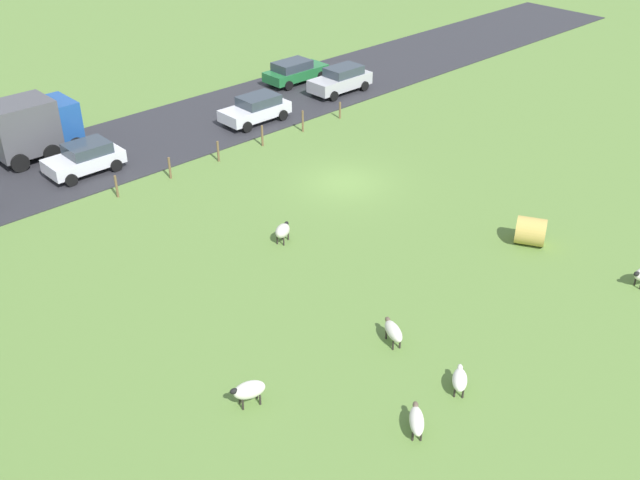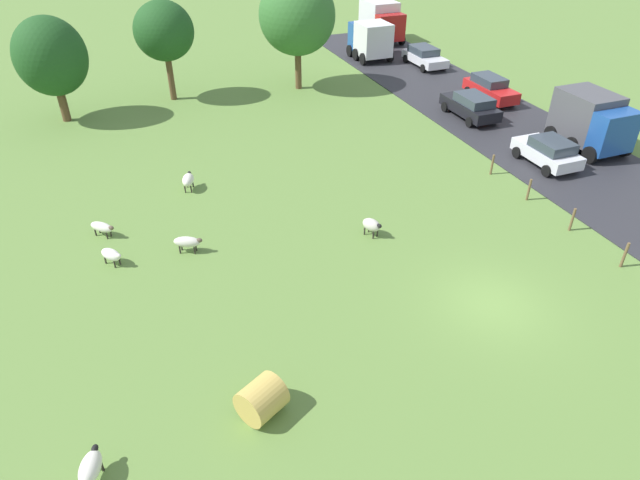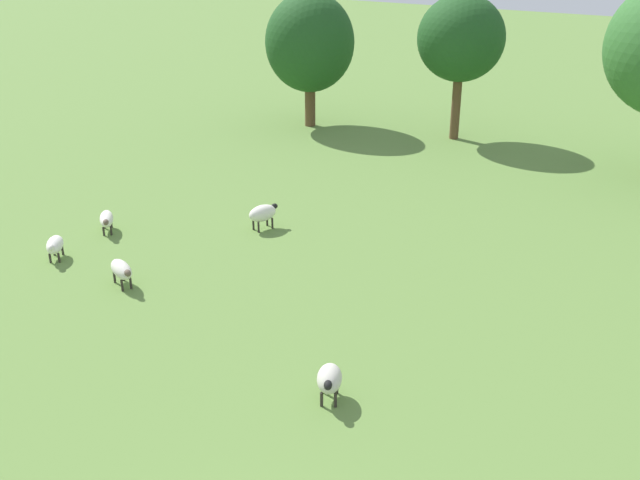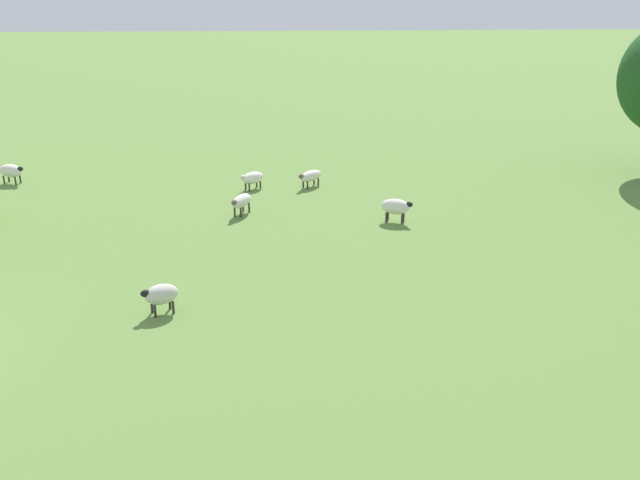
# 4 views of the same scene
# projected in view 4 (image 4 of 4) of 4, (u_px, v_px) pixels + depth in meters

# --- Properties ---
(sheep_0) EXTENTS (0.87, 1.21, 0.83)m
(sheep_0) POSITION_uv_depth(u_px,v_px,m) (11.00, 171.00, 30.52)
(sheep_0) COLOR silver
(sheep_0) RESTS_ON ground_plane
(sheep_1) EXTENTS (0.88, 1.21, 0.87)m
(sheep_1) POSITION_uv_depth(u_px,v_px,m) (396.00, 207.00, 26.11)
(sheep_1) COLOR silver
(sheep_1) RESTS_ON ground_plane
(sheep_2) EXTENTS (1.15, 1.16, 0.69)m
(sheep_2) POSITION_uv_depth(u_px,v_px,m) (310.00, 176.00, 30.12)
(sheep_2) COLOR silver
(sheep_2) RESTS_ON ground_plane
(sheep_3) EXTENTS (1.28, 0.93, 0.76)m
(sheep_3) POSITION_uv_depth(u_px,v_px,m) (241.00, 201.00, 26.88)
(sheep_3) COLOR silver
(sheep_3) RESTS_ON ground_plane
(sheep_4) EXTENTS (1.00, 1.10, 0.73)m
(sheep_4) POSITION_uv_depth(u_px,v_px,m) (252.00, 178.00, 29.80)
(sheep_4) COLOR white
(sheep_4) RESTS_ON ground_plane
(sheep_5) EXTENTS (0.89, 1.07, 0.84)m
(sheep_5) POSITION_uv_depth(u_px,v_px,m) (161.00, 295.00, 19.42)
(sheep_5) COLOR beige
(sheep_5) RESTS_ON ground_plane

